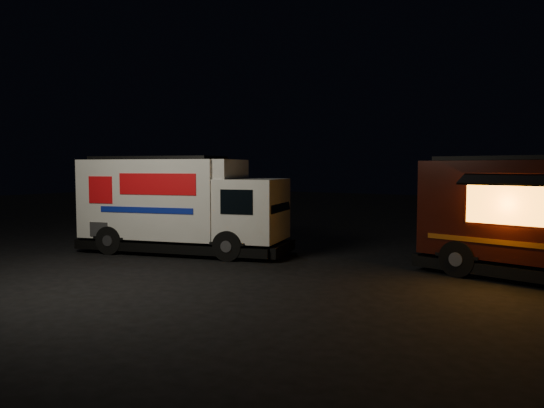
{
  "coord_description": "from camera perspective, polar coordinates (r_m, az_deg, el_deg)",
  "views": [
    {
      "loc": [
        9.11,
        -10.88,
        2.73
      ],
      "look_at": [
        0.87,
        2.0,
        1.66
      ],
      "focal_mm": 35.0,
      "sensor_mm": 36.0,
      "label": 1
    }
  ],
  "objects": [
    {
      "name": "ground",
      "position": [
        14.45,
        -7.26,
        -6.93
      ],
      "size": [
        80.0,
        80.0,
        0.0
      ],
      "primitive_type": "plane",
      "color": "black",
      "rests_on": "ground"
    },
    {
      "name": "white_truck",
      "position": [
        17.11,
        -9.44,
        -0.06
      ],
      "size": [
        7.15,
        3.98,
        3.07
      ],
      "primitive_type": null,
      "rotation": [
        0.0,
        0.0,
        0.26
      ],
      "color": "silver",
      "rests_on": "ground"
    }
  ]
}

